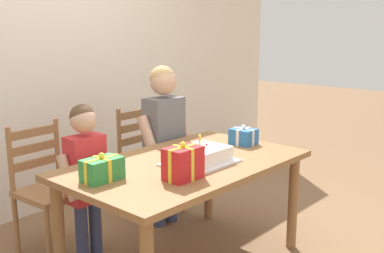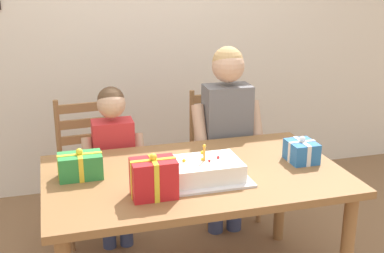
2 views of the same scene
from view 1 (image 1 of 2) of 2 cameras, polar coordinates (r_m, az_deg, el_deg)
The scene contains 10 objects.
back_wall at distance 4.07m, azimuth -18.00°, elevation 7.84°, with size 6.40×0.11×2.60m.
dining_table at distance 2.94m, azimuth -0.78°, elevation -6.06°, with size 1.58×0.95×0.73m.
birthday_cake at distance 2.86m, azimuth 1.03°, elevation -3.77°, with size 0.44×0.34×0.19m.
gift_box_red_large at distance 3.36m, azimuth 6.50°, elevation -1.25°, with size 0.16×0.18×0.15m.
gift_box_beside_cake at distance 2.59m, azimuth -11.25°, elevation -5.30°, with size 0.23×0.14×0.16m.
gift_box_corner_small at distance 2.56m, azimuth -1.13°, elevation -4.64°, with size 0.22×0.15×0.22m.
chair_left at distance 3.37m, azimuth -17.52°, elevation -7.44°, with size 0.45×0.45×0.92m.
chair_right at distance 3.90m, azimuth -5.53°, elevation -4.25°, with size 0.44×0.44×0.92m.
child_older at distance 3.58m, azimuth -3.53°, elevation -0.42°, with size 0.47×0.27×1.29m.
child_younger at distance 3.15m, azimuth -13.26°, elevation -4.91°, with size 0.39×0.22×1.08m.
Camera 1 is at (-2.06, -1.89, 1.56)m, focal length 42.34 mm.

